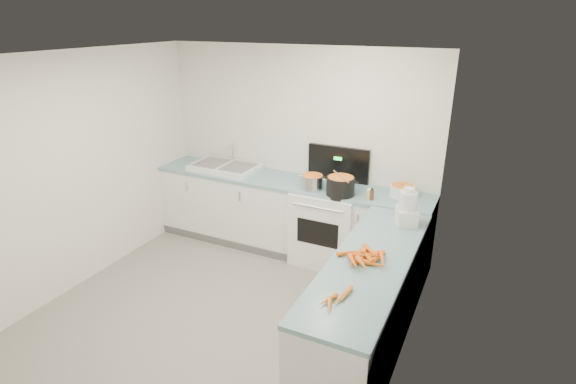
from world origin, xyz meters
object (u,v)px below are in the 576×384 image
at_px(black_pot, 340,187).
at_px(food_processor, 407,209).
at_px(mixing_bowl, 402,191).
at_px(extract_bottle, 372,195).
at_px(stove, 328,224).
at_px(steel_pot, 312,183).
at_px(sink, 225,167).
at_px(spice_jar, 369,195).

relative_size(black_pot, food_processor, 0.85).
bearing_deg(mixing_bowl, extract_bottle, -138.42).
bearing_deg(food_processor, black_pot, 151.65).
height_order(stove, steel_pot, stove).
xyz_separation_m(stove, black_pot, (0.19, -0.15, 0.56)).
bearing_deg(mixing_bowl, stove, -173.05).
height_order(steel_pot, mixing_bowl, steel_pot).
relative_size(sink, black_pot, 2.73).
bearing_deg(steel_pot, mixing_bowl, 13.40).
height_order(sink, spice_jar, sink).
bearing_deg(mixing_bowl, steel_pot, -166.60).
height_order(black_pot, food_processor, food_processor).
xyz_separation_m(mixing_bowl, extract_bottle, (-0.27, -0.24, -0.01)).
distance_m(stove, extract_bottle, 0.77).
bearing_deg(steel_pot, extract_bottle, -0.83).
bearing_deg(extract_bottle, mixing_bowl, 41.58).
relative_size(steel_pot, extract_bottle, 2.34).
height_order(steel_pot, extract_bottle, steel_pot).
distance_m(stove, steel_pot, 0.58).
distance_m(stove, sink, 1.54).
bearing_deg(food_processor, mixing_bowl, 105.63).
height_order(black_pot, extract_bottle, black_pot).
bearing_deg(spice_jar, stove, 166.22).
height_order(sink, mixing_bowl, sink).
xyz_separation_m(stove, sink, (-1.45, 0.02, 0.50)).
bearing_deg(steel_pot, sink, 173.45).
bearing_deg(mixing_bowl, spice_jar, -143.70).
xyz_separation_m(black_pot, extract_bottle, (0.36, 0.01, -0.04)).
xyz_separation_m(steel_pot, mixing_bowl, (0.98, 0.23, -0.01)).
bearing_deg(stove, extract_bottle, -14.69).
bearing_deg(black_pot, sink, 174.19).
relative_size(stove, black_pot, 4.31).
height_order(sink, steel_pot, sink).
height_order(stove, mixing_bowl, stove).
xyz_separation_m(sink, mixing_bowl, (2.27, 0.08, 0.03)).
bearing_deg(spice_jar, extract_bottle, -27.56).
distance_m(extract_bottle, spice_jar, 0.04).
relative_size(mixing_bowl, extract_bottle, 2.47).
bearing_deg(food_processor, extract_bottle, 135.92).
xyz_separation_m(spice_jar, food_processor, (0.50, -0.47, 0.11)).
relative_size(mixing_bowl, spice_jar, 2.91).
height_order(stove, food_processor, stove).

